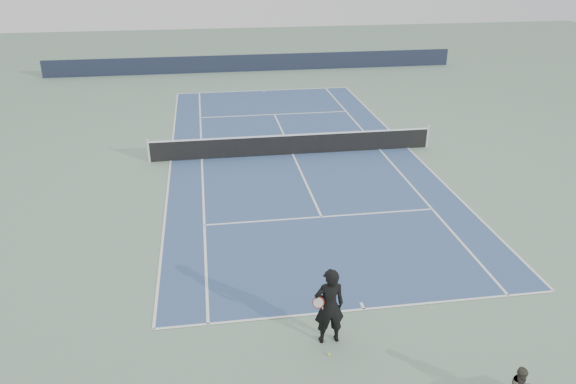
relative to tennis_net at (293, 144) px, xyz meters
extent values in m
plane|color=slate|center=(0.00, 0.00, -0.50)|extent=(80.00, 80.00, 0.00)
cube|color=#334E7A|center=(0.00, 0.00, -0.50)|extent=(10.97, 23.77, 0.01)
cylinder|color=silver|center=(-6.40, 0.00, 0.03)|extent=(0.10, 0.10, 1.07)
cylinder|color=silver|center=(6.40, 0.00, 0.03)|extent=(0.10, 0.10, 1.07)
cube|color=black|center=(0.00, 0.00, -0.04)|extent=(12.80, 0.03, 0.90)
cube|color=white|center=(0.00, 0.00, 0.43)|extent=(12.80, 0.04, 0.06)
cube|color=black|center=(0.00, 17.88, 0.10)|extent=(30.00, 0.25, 1.20)
imported|color=black|center=(-1.21, -12.96, 0.52)|extent=(0.80, 0.59, 2.04)
torus|color=#9E180D|center=(-1.49, -13.01, 0.68)|extent=(0.34, 0.18, 0.36)
cylinder|color=white|center=(-1.49, -13.01, 0.68)|extent=(0.29, 0.14, 0.32)
cylinder|color=white|center=(-1.37, -12.98, 0.42)|extent=(0.08, 0.13, 0.27)
sphere|color=#CDDC2D|center=(-1.31, -13.51, -0.47)|extent=(0.07, 0.07, 0.07)
camera|label=1|loc=(-3.87, -23.72, 8.50)|focal=35.00mm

